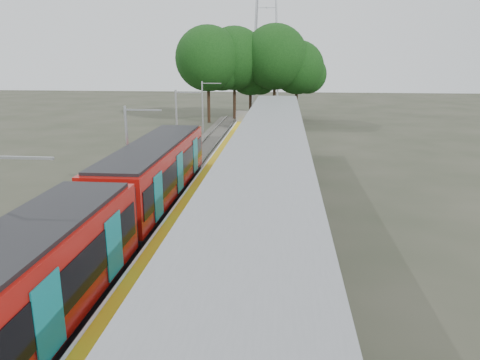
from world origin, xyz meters
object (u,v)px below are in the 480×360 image
object	(u,v)px
train	(105,217)
bench_mid	(290,187)
bench_far	(289,142)
info_pillar_near	(243,269)
litter_bin	(257,185)
info_pillar_far	(263,202)

from	to	relation	value
train	bench_mid	xyz separation A→B (m)	(7.11, 6.60, -0.49)
bench_far	info_pillar_near	bearing A→B (deg)	-109.92
bench_far	litter_bin	bearing A→B (deg)	-114.15
info_pillar_near	train	bearing A→B (deg)	171.94
bench_mid	litter_bin	size ratio (longest dim) A/B	1.58
info_pillar_near	info_pillar_far	xyz separation A→B (m)	(0.26, 7.04, -0.14)
bench_far	info_pillar_near	size ratio (longest dim) A/B	0.85
train	litter_bin	distance (m)	8.98
bench_mid	bench_far	distance (m)	12.59
bench_mid	info_pillar_near	bearing A→B (deg)	-86.65
info_pillar_near	litter_bin	distance (m)	10.65
bench_far	info_pillar_far	size ratio (longest dim) A/B	1.02
train	info_pillar_far	bearing A→B (deg)	31.12
bench_mid	litter_bin	xyz separation A→B (m)	(-1.70, 0.54, -0.05)
info_pillar_far	bench_mid	bearing A→B (deg)	52.09
bench_far	info_pillar_far	distance (m)	15.70
info_pillar_far	bench_far	bearing A→B (deg)	69.62
bench_mid	bench_far	size ratio (longest dim) A/B	0.97
train	bench_mid	world-z (taller)	train
bench_far	litter_bin	size ratio (longest dim) A/B	1.64
info_pillar_far	litter_bin	world-z (taller)	info_pillar_far
litter_bin	train	bearing A→B (deg)	-127.15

